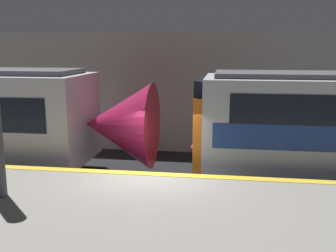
{
  "coord_description": "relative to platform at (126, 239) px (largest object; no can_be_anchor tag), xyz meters",
  "views": [
    {
      "loc": [
        1.9,
        -9.63,
        4.28
      ],
      "look_at": [
        0.3,
        0.92,
        2.14
      ],
      "focal_mm": 42.0,
      "sensor_mm": 36.0,
      "label": 1
    }
  ],
  "objects": [
    {
      "name": "ground_plane",
      "position": [
        0.0,
        2.64,
        -0.54
      ],
      "size": [
        120.0,
        120.0,
        0.0
      ],
      "primitive_type": "plane",
      "color": "black"
    },
    {
      "name": "platform",
      "position": [
        0.0,
        0.0,
        0.0
      ],
      "size": [
        40.0,
        5.27,
        1.09
      ],
      "color": "gray",
      "rests_on": "ground"
    },
    {
      "name": "station_rear_barrier",
      "position": [
        0.0,
        8.85,
        1.9
      ],
      "size": [
        50.0,
        0.15,
        4.89
      ],
      "color": "#B2AD9E",
      "rests_on": "ground"
    }
  ]
}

